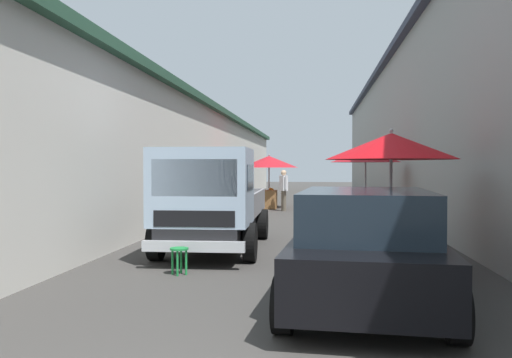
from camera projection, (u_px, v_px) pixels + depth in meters
ground at (297, 223)px, 15.99m from camera, size 90.00×90.00×0.00m
building_left_whitewash at (107, 156)px, 18.98m from camera, size 49.80×7.50×4.26m
building_right_concrete at (509, 125)px, 17.34m from camera, size 49.80×7.50×6.27m
fruit_stall_mid_lane at (365, 165)px, 16.97m from camera, size 2.29×2.29×2.35m
fruit_stall_far_right at (269, 167)px, 21.78m from camera, size 2.45×2.45×2.29m
fruit_stall_near_right at (393, 163)px, 9.22m from camera, size 2.34×2.34×2.42m
hatchback_car at (365, 247)px, 6.48m from camera, size 4.02×2.15×1.45m
delivery_truck at (209, 202)px, 10.18m from camera, size 4.96×2.07×2.08m
vendor_by_crates at (284, 187)px, 20.49m from camera, size 0.60×0.37×1.62m
vendor_in_shade at (183, 198)px, 13.64m from camera, size 0.33×0.61×1.59m
parked_scooter at (364, 225)px, 11.52m from camera, size 1.65×0.63×1.14m
plastic_stool at (179, 255)px, 8.33m from camera, size 0.30×0.30×0.43m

